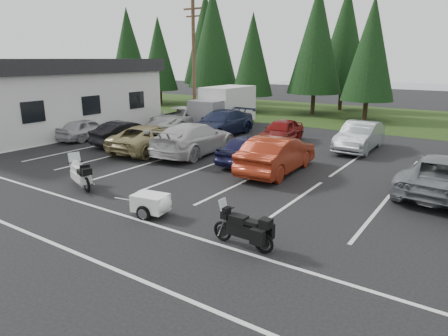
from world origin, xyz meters
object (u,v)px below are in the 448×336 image
at_px(utility_pole, 194,62).
at_px(car_near_0, 87,129).
at_px(car_far_2, 281,131).
at_px(cargo_trailer, 151,205).
at_px(box_truck, 220,107).
at_px(car_near_2, 151,138).
at_px(touring_motorcycle, 80,172).
at_px(car_near_1, 127,133).
at_px(car_far_3, 360,136).
at_px(car_far_0, 180,118).
at_px(adventure_motorcycle, 243,225).
at_px(car_near_5, 277,154).
at_px(car_near_3, 195,138).
at_px(car_far_1, 221,123).
at_px(car_near_4, 251,149).
at_px(building, 32,95).
at_px(car_near_6, 445,175).

bearing_deg(utility_pole, car_near_0, -106.12).
relative_size(car_far_2, cargo_trailer, 2.60).
relative_size(box_truck, car_near_2, 1.07).
bearing_deg(touring_motorcycle, car_near_2, 130.72).
distance_m(car_near_1, car_far_3, 13.26).
relative_size(car_near_0, car_far_0, 0.68).
bearing_deg(car_near_2, adventure_motorcycle, 139.40).
xyz_separation_m(car_near_5, adventure_motorcycle, (2.56, -7.15, -0.19)).
xyz_separation_m(car_near_5, car_far_2, (-2.75, 6.00, -0.12)).
xyz_separation_m(car_far_0, touring_motorcycle, (5.40, -12.45, -0.14)).
distance_m(car_near_3, car_far_1, 5.42).
height_order(car_far_1, car_far_3, car_far_1).
bearing_deg(car_near_4, touring_motorcycle, 64.06).
height_order(utility_pole, car_near_5, utility_pole).
height_order(utility_pole, car_far_2, utility_pole).
xyz_separation_m(car_near_2, car_far_2, (4.89, 6.05, -0.02)).
relative_size(utility_pole, car_near_5, 1.79).
relative_size(building, box_truck, 2.79).
distance_m(box_truck, car_near_2, 8.78).
bearing_deg(touring_motorcycle, utility_pole, 132.16).
distance_m(utility_pole, car_far_0, 4.36).
distance_m(car_near_0, car_far_2, 12.06).
bearing_deg(box_truck, touring_motorcycle, -76.58).
relative_size(box_truck, car_near_3, 0.97).
distance_m(building, adventure_motorcycle, 22.78).
bearing_deg(cargo_trailer, adventure_motorcycle, -13.23).
bearing_deg(touring_motorcycle, building, 175.86).
bearing_deg(car_near_0, utility_pole, -108.89).
relative_size(utility_pole, car_near_1, 2.11).
distance_m(building, cargo_trailer, 19.34).
distance_m(car_far_0, car_far_2, 8.07).
distance_m(car_near_0, car_near_4, 11.53).
relative_size(car_near_6, car_far_2, 1.32).
height_order(utility_pole, adventure_motorcycle, utility_pole).
bearing_deg(car_far_0, utility_pole, 89.54).
relative_size(utility_pole, car_near_6, 1.66).
height_order(car_near_2, car_near_3, car_near_3).
height_order(car_near_0, adventure_motorcycle, car_near_0).
xyz_separation_m(car_far_2, touring_motorcycle, (-2.67, -12.28, -0.06)).
height_order(car_near_3, touring_motorcycle, car_near_3).
height_order(car_near_4, car_far_3, car_far_3).
bearing_deg(adventure_motorcycle, utility_pole, 132.73).
height_order(car_near_2, car_far_3, car_far_3).
bearing_deg(touring_motorcycle, car_near_1, 145.41).
bearing_deg(car_near_1, car_near_0, 10.12).
bearing_deg(box_truck, car_near_0, -116.91).
bearing_deg(car_near_3, building, -1.77).
relative_size(car_near_0, car_far_2, 0.94).
bearing_deg(car_near_2, car_near_5, 174.61).
height_order(car_near_1, car_near_3, car_near_3).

